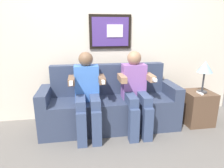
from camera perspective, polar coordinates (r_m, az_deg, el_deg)
ground_plane at (r=2.70m, az=0.53°, el=-15.35°), size 5.63×5.63×0.00m
back_wall_assembly at (r=3.06m, az=-1.85°, el=14.10°), size 4.33×0.10×2.60m
couch at (r=2.84m, az=-0.57°, el=-6.56°), size 1.93×0.58×0.90m
person_on_left at (r=2.56m, az=-7.26°, el=-2.30°), size 0.46×0.56×1.11m
person_on_right at (r=2.65m, az=6.94°, el=-1.60°), size 0.46×0.56×1.11m
side_table_right at (r=3.23m, az=23.66°, el=-6.32°), size 0.40×0.40×0.50m
table_lamp at (r=3.05m, az=25.54°, el=4.17°), size 0.22×0.22×0.46m
spare_remote_on_table at (r=3.06m, az=24.33°, el=-2.44°), size 0.04×0.13×0.02m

